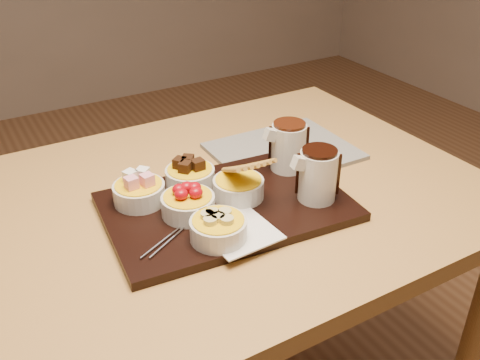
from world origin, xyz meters
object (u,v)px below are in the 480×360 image
dining_table (198,239)px  pitcher_dark_chocolate (318,176)px  pitcher_milk_chocolate (288,147)px  newspaper (283,151)px  bowl_strawberries (188,205)px  serving_board (227,207)px

dining_table → pitcher_dark_chocolate: bearing=-36.2°
pitcher_dark_chocolate → dining_table: bearing=148.7°
pitcher_milk_chocolate → newspaper: (0.05, 0.09, -0.06)m
bowl_strawberries → pitcher_milk_chocolate: pitcher_milk_chocolate is taller
dining_table → serving_board: 0.13m
pitcher_dark_chocolate → bowl_strawberries: bearing=167.3°
pitcher_dark_chocolate → newspaper: bearing=76.5°
bowl_strawberries → newspaper: bearing=24.9°
bowl_strawberries → pitcher_dark_chocolate: size_ratio=0.99×
pitcher_dark_chocolate → pitcher_milk_chocolate: (0.02, 0.13, 0.00)m
dining_table → pitcher_dark_chocolate: size_ratio=11.92×
newspaper → serving_board: bearing=-146.9°
pitcher_dark_chocolate → pitcher_milk_chocolate: bearing=85.6°
pitcher_milk_chocolate → newspaper: size_ratio=0.32×
dining_table → pitcher_milk_chocolate: 0.27m
bowl_strawberries → pitcher_dark_chocolate: 0.25m
bowl_strawberries → pitcher_milk_chocolate: 0.27m
dining_table → pitcher_dark_chocolate: (0.19, -0.14, 0.17)m
bowl_strawberries → newspaper: bowl_strawberries is taller
dining_table → bowl_strawberries: (-0.05, -0.07, 0.14)m
serving_board → pitcher_dark_chocolate: 0.19m
newspaper → pitcher_milk_chocolate: bearing=-118.8°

